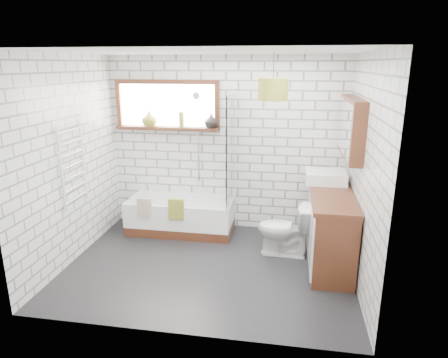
% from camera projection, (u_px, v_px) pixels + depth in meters
% --- Properties ---
extents(floor, '(3.40, 2.60, 0.01)m').
position_uv_depth(floor, '(209.00, 266.00, 4.88)').
color(floor, black).
rests_on(floor, ground).
extents(ceiling, '(3.40, 2.60, 0.01)m').
position_uv_depth(ceiling, '(206.00, 51.00, 4.18)').
color(ceiling, white).
rests_on(ceiling, ground).
extents(wall_back, '(3.40, 0.01, 2.50)m').
position_uv_depth(wall_back, '(226.00, 145.00, 5.77)').
color(wall_back, white).
rests_on(wall_back, ground).
extents(wall_front, '(3.40, 0.01, 2.50)m').
position_uv_depth(wall_front, '(175.00, 205.00, 3.30)').
color(wall_front, white).
rests_on(wall_front, ground).
extents(wall_left, '(0.01, 2.60, 2.50)m').
position_uv_depth(wall_left, '(69.00, 161.00, 4.80)').
color(wall_left, white).
rests_on(wall_left, ground).
extents(wall_right, '(0.01, 2.60, 2.50)m').
position_uv_depth(wall_right, '(363.00, 173.00, 4.26)').
color(wall_right, white).
rests_on(wall_right, ground).
extents(window, '(1.52, 0.16, 0.68)m').
position_uv_depth(window, '(167.00, 106.00, 5.71)').
color(window, '#3B1C10').
rests_on(window, wall_back).
extents(towel_radiator, '(0.06, 0.52, 1.00)m').
position_uv_depth(towel_radiator, '(73.00, 165.00, 4.81)').
color(towel_radiator, white).
rests_on(towel_radiator, wall_left).
extents(mirror_cabinet, '(0.16, 1.20, 0.70)m').
position_uv_depth(mirror_cabinet, '(351.00, 127.00, 4.73)').
color(mirror_cabinet, '#3B1C10').
rests_on(mirror_cabinet, wall_right).
extents(shower_riser, '(0.02, 0.02, 1.30)m').
position_uv_depth(shower_riser, '(198.00, 138.00, 5.76)').
color(shower_riser, silver).
rests_on(shower_riser, wall_back).
extents(bathtub, '(1.51, 0.67, 0.49)m').
position_uv_depth(bathtub, '(181.00, 215.00, 5.83)').
color(bathtub, white).
rests_on(bathtub, floor).
extents(shower_screen, '(0.02, 0.72, 1.50)m').
position_uv_depth(shower_screen, '(231.00, 151.00, 5.43)').
color(shower_screen, white).
rests_on(shower_screen, bathtub).
extents(towel_green, '(0.21, 0.06, 0.29)m').
position_uv_depth(towel_green, '(176.00, 209.00, 5.44)').
color(towel_green, olive).
rests_on(towel_green, bathtub).
extents(towel_beige, '(0.20, 0.05, 0.26)m').
position_uv_depth(towel_beige, '(144.00, 207.00, 5.52)').
color(towel_beige, tan).
rests_on(towel_beige, bathtub).
extents(vanity, '(0.51, 1.57, 0.90)m').
position_uv_depth(vanity, '(330.00, 226.00, 4.93)').
color(vanity, '#3B1C10').
rests_on(vanity, floor).
extents(basin, '(0.51, 0.44, 0.15)m').
position_uv_depth(basin, '(325.00, 177.00, 5.15)').
color(basin, white).
rests_on(basin, vanity).
extents(tap, '(0.04, 0.04, 0.18)m').
position_uv_depth(tap, '(339.00, 173.00, 5.10)').
color(tap, silver).
rests_on(tap, vanity).
extents(toilet, '(0.43, 0.70, 0.69)m').
position_uv_depth(toilet, '(284.00, 229.00, 5.08)').
color(toilet, white).
rests_on(toilet, floor).
extents(vase_olive, '(0.27, 0.27, 0.22)m').
position_uv_depth(vase_olive, '(149.00, 120.00, 5.78)').
color(vase_olive, olive).
rests_on(vase_olive, window).
extents(vase_dark, '(0.24, 0.24, 0.20)m').
position_uv_depth(vase_dark, '(211.00, 122.00, 5.64)').
color(vase_dark, black).
rests_on(vase_dark, window).
extents(bottle, '(0.09, 0.09, 0.22)m').
position_uv_depth(bottle, '(181.00, 121.00, 5.70)').
color(bottle, olive).
rests_on(bottle, window).
extents(pendant, '(0.34, 0.34, 0.25)m').
position_uv_depth(pendant, '(273.00, 89.00, 4.48)').
color(pendant, olive).
rests_on(pendant, ceiling).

